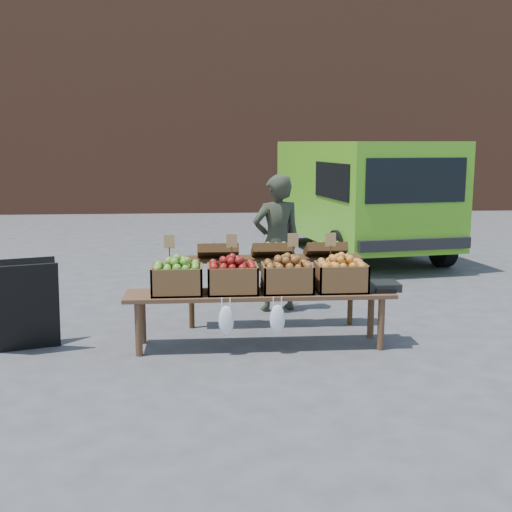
{
  "coord_description": "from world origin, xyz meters",
  "views": [
    {
      "loc": [
        0.13,
        -5.85,
        2.06
      ],
      "look_at": [
        0.67,
        0.92,
        0.85
      ],
      "focal_mm": 45.0,
      "sensor_mm": 36.0,
      "label": 1
    }
  ],
  "objects_px": {
    "crate_russet_pears": "(233,279)",
    "crate_green_apples": "(341,277)",
    "delivery_van": "(359,199)",
    "vendor": "(277,243)",
    "back_table": "(272,281)",
    "crate_golden_apples": "(177,280)",
    "weighing_scale": "(382,286)",
    "chalkboard_sign": "(27,305)",
    "crate_red_apples": "(287,278)",
    "display_bench": "(260,319)"
  },
  "relations": [
    {
      "from": "display_bench",
      "to": "crate_russet_pears",
      "type": "distance_m",
      "value": 0.51
    },
    {
      "from": "vendor",
      "to": "crate_red_apples",
      "type": "bearing_deg",
      "value": 73.61
    },
    {
      "from": "back_table",
      "to": "weighing_scale",
      "type": "distance_m",
      "value": 1.28
    },
    {
      "from": "back_table",
      "to": "display_bench",
      "type": "distance_m",
      "value": 0.78
    },
    {
      "from": "delivery_van",
      "to": "crate_green_apples",
      "type": "distance_m",
      "value": 5.51
    },
    {
      "from": "chalkboard_sign",
      "to": "back_table",
      "type": "height_order",
      "value": "back_table"
    },
    {
      "from": "chalkboard_sign",
      "to": "crate_red_apples",
      "type": "relative_size",
      "value": 1.83
    },
    {
      "from": "crate_russet_pears",
      "to": "crate_green_apples",
      "type": "bearing_deg",
      "value": 0.0
    },
    {
      "from": "delivery_van",
      "to": "display_bench",
      "type": "relative_size",
      "value": 1.71
    },
    {
      "from": "vendor",
      "to": "weighing_scale",
      "type": "bearing_deg",
      "value": 108.58
    },
    {
      "from": "crate_golden_apples",
      "to": "vendor",
      "type": "bearing_deg",
      "value": 51.07
    },
    {
      "from": "crate_golden_apples",
      "to": "crate_red_apples",
      "type": "distance_m",
      "value": 1.1
    },
    {
      "from": "vendor",
      "to": "crate_green_apples",
      "type": "xyz_separation_m",
      "value": [
        0.5,
        -1.43,
        -0.13
      ]
    },
    {
      "from": "crate_green_apples",
      "to": "weighing_scale",
      "type": "xyz_separation_m",
      "value": [
        0.43,
        0.0,
        -0.1
      ]
    },
    {
      "from": "crate_golden_apples",
      "to": "crate_green_apples",
      "type": "distance_m",
      "value": 1.65
    },
    {
      "from": "crate_golden_apples",
      "to": "crate_green_apples",
      "type": "xyz_separation_m",
      "value": [
        1.65,
        0.0,
        0.0
      ]
    },
    {
      "from": "crate_russet_pears",
      "to": "crate_golden_apples",
      "type": "bearing_deg",
      "value": 180.0
    },
    {
      "from": "back_table",
      "to": "crate_red_apples",
      "type": "height_order",
      "value": "back_table"
    },
    {
      "from": "delivery_van",
      "to": "display_bench",
      "type": "distance_m",
      "value": 5.82
    },
    {
      "from": "delivery_van",
      "to": "vendor",
      "type": "xyz_separation_m",
      "value": [
        -1.95,
        -3.87,
        -0.19
      ]
    },
    {
      "from": "chalkboard_sign",
      "to": "back_table",
      "type": "relative_size",
      "value": 0.44
    },
    {
      "from": "back_table",
      "to": "crate_green_apples",
      "type": "relative_size",
      "value": 4.2
    },
    {
      "from": "crate_golden_apples",
      "to": "crate_russet_pears",
      "type": "xyz_separation_m",
      "value": [
        0.55,
        0.0,
        0.0
      ]
    },
    {
      "from": "vendor",
      "to": "crate_golden_apples",
      "type": "bearing_deg",
      "value": 36.86
    },
    {
      "from": "back_table",
      "to": "weighing_scale",
      "type": "relative_size",
      "value": 6.18
    },
    {
      "from": "back_table",
      "to": "crate_green_apples",
      "type": "xyz_separation_m",
      "value": [
        0.63,
        -0.72,
        0.19
      ]
    },
    {
      "from": "crate_golden_apples",
      "to": "crate_red_apples",
      "type": "xyz_separation_m",
      "value": [
        1.1,
        0.0,
        0.0
      ]
    },
    {
      "from": "chalkboard_sign",
      "to": "crate_russet_pears",
      "type": "xyz_separation_m",
      "value": [
        2.05,
        -0.1,
        0.25
      ]
    },
    {
      "from": "back_table",
      "to": "crate_russet_pears",
      "type": "height_order",
      "value": "back_table"
    },
    {
      "from": "delivery_van",
      "to": "crate_russet_pears",
      "type": "distance_m",
      "value": 5.9
    },
    {
      "from": "display_bench",
      "to": "crate_red_apples",
      "type": "height_order",
      "value": "crate_red_apples"
    },
    {
      "from": "display_bench",
      "to": "crate_green_apples",
      "type": "relative_size",
      "value": 5.4
    },
    {
      "from": "chalkboard_sign",
      "to": "delivery_van",
      "type": "bearing_deg",
      "value": 31.03
    },
    {
      "from": "display_bench",
      "to": "crate_green_apples",
      "type": "xyz_separation_m",
      "value": [
        0.83,
        0.0,
        0.42
      ]
    },
    {
      "from": "chalkboard_sign",
      "to": "display_bench",
      "type": "distance_m",
      "value": 2.33
    },
    {
      "from": "crate_russet_pears",
      "to": "back_table",
      "type": "bearing_deg",
      "value": 56.84
    },
    {
      "from": "delivery_van",
      "to": "chalkboard_sign",
      "type": "height_order",
      "value": "delivery_van"
    },
    {
      "from": "back_table",
      "to": "display_bench",
      "type": "height_order",
      "value": "back_table"
    },
    {
      "from": "vendor",
      "to": "back_table",
      "type": "bearing_deg",
      "value": 65.09
    },
    {
      "from": "vendor",
      "to": "crate_green_apples",
      "type": "distance_m",
      "value": 1.52
    },
    {
      "from": "crate_russet_pears",
      "to": "weighing_scale",
      "type": "relative_size",
      "value": 1.47
    },
    {
      "from": "vendor",
      "to": "display_bench",
      "type": "bearing_deg",
      "value": 62.81
    },
    {
      "from": "display_bench",
      "to": "crate_russet_pears",
      "type": "bearing_deg",
      "value": 180.0
    },
    {
      "from": "back_table",
      "to": "crate_russet_pears",
      "type": "distance_m",
      "value": 0.88
    },
    {
      "from": "crate_golden_apples",
      "to": "weighing_scale",
      "type": "xyz_separation_m",
      "value": [
        2.08,
        0.0,
        -0.1
      ]
    },
    {
      "from": "delivery_van",
      "to": "crate_russet_pears",
      "type": "bearing_deg",
      "value": -124.78
    },
    {
      "from": "chalkboard_sign",
      "to": "weighing_scale",
      "type": "xyz_separation_m",
      "value": [
        3.58,
        -0.1,
        0.15
      ]
    },
    {
      "from": "display_bench",
      "to": "crate_russet_pears",
      "type": "xyz_separation_m",
      "value": [
        -0.27,
        0.0,
        0.42
      ]
    },
    {
      "from": "weighing_scale",
      "to": "back_table",
      "type": "bearing_deg",
      "value": 145.68
    },
    {
      "from": "chalkboard_sign",
      "to": "crate_red_apples",
      "type": "distance_m",
      "value": 2.62
    }
  ]
}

